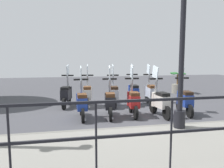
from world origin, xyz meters
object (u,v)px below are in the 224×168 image
scooter_near_2 (133,100)px  potted_palm (177,84)px  scooter_far_4 (66,94)px  scooter_far_2 (114,93)px  lamp_post_near (182,39)px  scooter_near_4 (82,102)px  scooter_near_3 (110,101)px  scooter_near_1 (160,101)px  scooter_far_1 (133,92)px  scooter_near_0 (185,99)px  scooter_far_3 (87,94)px  scooter_far_0 (151,92)px

scooter_near_2 → potted_palm: bearing=-36.2°
scooter_far_4 → scooter_far_2: bearing=-85.6°
lamp_post_near → scooter_far_2: size_ratio=2.99×
scooter_near_2 → scooter_near_4: (-0.01, 1.56, 0.00)m
scooter_near_3 → scooter_far_2: bearing=-7.4°
lamp_post_near → potted_palm: size_ratio=4.34×
lamp_post_near → scooter_far_4: (3.41, 2.60, -1.72)m
scooter_near_1 → lamp_post_near: bearing=167.2°
scooter_near_2 → scooter_far_1: 1.71m
potted_palm → scooter_near_4: scooter_near_4 is taller
scooter_near_0 → scooter_near_1: size_ratio=1.00×
potted_palm → scooter_far_3: bearing=115.2°
scooter_near_0 → scooter_near_3: bearing=94.1°
scooter_far_0 → scooter_far_1: 0.66m
scooter_near_1 → scooter_near_2: size_ratio=1.00×
scooter_near_0 → scooter_far_3: size_ratio=1.00×
scooter_near_4 → scooter_far_3: size_ratio=1.00×
scooter_near_1 → scooter_far_2: 1.98m
potted_palm → scooter_far_2: 4.51m
scooter_near_2 → scooter_far_2: 1.46m
scooter_near_1 → scooter_near_3: same height
scooter_far_0 → lamp_post_near: bearing=173.3°
lamp_post_near → scooter_far_0: (3.23, -0.56, -1.72)m
scooter_far_4 → scooter_far_0: bearing=-81.1°
scooter_near_0 → scooter_far_4: 4.07m
scooter_near_4 → scooter_far_1: (1.65, -2.07, 0.00)m
scooter_near_1 → scooter_far_1: (1.87, 0.27, 0.00)m
potted_palm → scooter_far_0: scooter_far_0 is taller
scooter_far_4 → scooter_near_4: bearing=-152.7°
scooter_far_3 → scooter_far_4: size_ratio=1.00×
scooter_near_3 → scooter_far_2: same height
scooter_far_0 → scooter_far_1: same height
scooter_near_0 → scooter_far_4: same height
scooter_near_2 → scooter_far_1: bearing=-10.8°
lamp_post_near → scooter_near_2: (1.75, 0.59, -1.72)m
scooter_near_0 → scooter_near_1: same height
scooter_far_2 → scooter_far_4: 1.71m
scooter_near_1 → scooter_near_2: 0.81m
scooter_near_3 → scooter_far_0: (1.51, -1.88, 0.00)m
scooter_far_3 → scooter_near_0: bearing=-114.2°
scooter_far_0 → scooter_far_3: 2.41m
lamp_post_near → scooter_near_4: size_ratio=2.99×
scooter_near_2 → scooter_far_3: size_ratio=1.00×
scooter_near_3 → scooter_far_4: (1.68, 1.28, 0.00)m
lamp_post_near → scooter_near_2: 2.52m
scooter_far_1 → scooter_near_0: bearing=-143.4°
lamp_post_near → scooter_near_4: bearing=51.0°
lamp_post_near → scooter_near_4: lamp_post_near is taller
scooter_near_2 → scooter_near_4: same height
scooter_near_2 → scooter_far_0: same height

